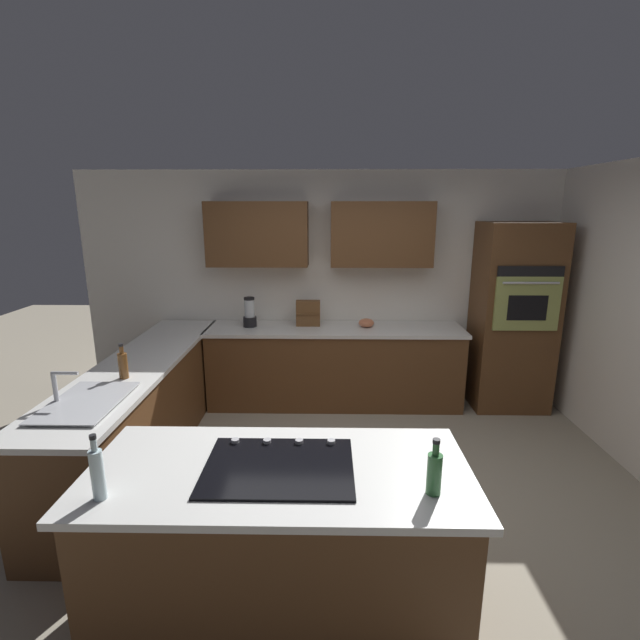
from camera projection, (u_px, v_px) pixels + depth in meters
name	position (u px, v px, depth m)	size (l,w,h in m)	color
ground_plane	(350.00, 494.00, 3.59)	(14.00, 14.00, 0.00)	#9E937F
wall_back	(338.00, 274.00, 5.22)	(6.00, 0.44, 2.60)	white
lower_cabinets_back	(335.00, 368.00, 5.16)	(2.80, 0.60, 0.86)	brown
countertop_back	(335.00, 329.00, 5.05)	(2.84, 0.64, 0.04)	silver
lower_cabinets_side	(144.00, 411.00, 4.05)	(0.60, 2.90, 0.86)	brown
countertop_side	(139.00, 364.00, 3.94)	(0.64, 2.94, 0.04)	silver
island_base	(281.00, 546.00, 2.44)	(1.89, 0.80, 0.86)	brown
island_top	(279.00, 471.00, 2.34)	(1.97, 0.88, 0.04)	silver
wall_oven	(513.00, 317.00, 4.97)	(0.80, 0.66, 2.05)	brown
sink_unit	(85.00, 401.00, 3.09)	(0.46, 0.70, 0.23)	#515456
cooktop	(279.00, 466.00, 2.33)	(0.76, 0.56, 0.03)	black
blender	(250.00, 314.00, 5.06)	(0.15, 0.15, 0.33)	black
mixing_bowl	(366.00, 323.00, 5.06)	(0.17, 0.17, 0.09)	#CC724C
spice_rack	(308.00, 313.00, 5.09)	(0.27, 0.11, 0.29)	brown
dish_soap_bottle	(123.00, 365.00, 3.53)	(0.07, 0.07, 0.28)	brown
oil_bottle	(97.00, 473.00, 2.06)	(0.06, 0.06, 0.32)	silver
second_bottle	(434.00, 472.00, 2.10)	(0.07, 0.07, 0.28)	#336B38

